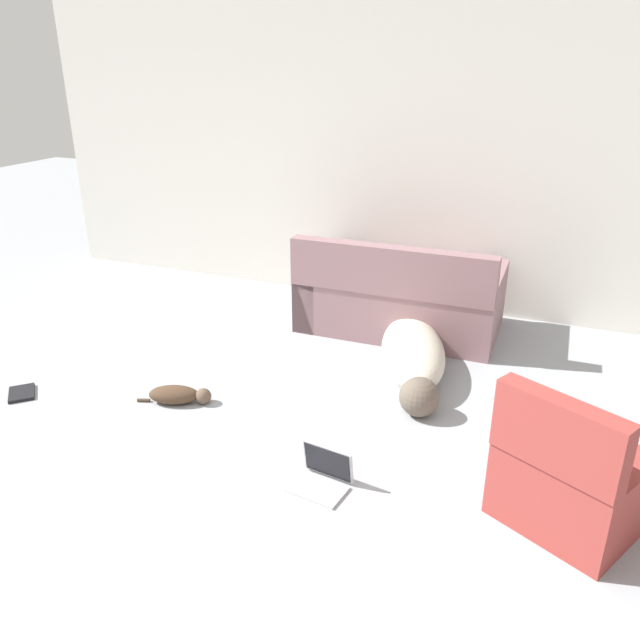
% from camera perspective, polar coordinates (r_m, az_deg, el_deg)
% --- Properties ---
extents(ground_plane, '(20.00, 20.00, 0.00)m').
position_cam_1_polar(ground_plane, '(3.28, -16.88, -20.94)').
color(ground_plane, '#999EA3').
extents(wall_back, '(7.20, 0.06, 2.80)m').
position_cam_1_polar(wall_back, '(5.93, 5.85, 14.83)').
color(wall_back, silver).
rests_on(wall_back, ground_plane).
extents(couch, '(1.69, 0.94, 0.85)m').
position_cam_1_polar(couch, '(5.47, 7.30, 1.93)').
color(couch, gray).
rests_on(couch, ground_plane).
extents(dog, '(0.81, 1.63, 0.31)m').
position_cam_1_polar(dog, '(4.74, 8.53, -3.21)').
color(dog, beige).
rests_on(dog, ground_plane).
extents(cat, '(0.52, 0.28, 0.13)m').
position_cam_1_polar(cat, '(4.46, -12.82, -6.69)').
color(cat, '#473323').
rests_on(cat, ground_plane).
extents(laptop_open, '(0.34, 0.29, 0.22)m').
position_cam_1_polar(laptop_open, '(3.59, 0.32, -13.81)').
color(laptop_open, '#B7B7BC').
rests_on(laptop_open, ground_plane).
extents(book_black, '(0.28, 0.28, 0.02)m').
position_cam_1_polar(book_black, '(4.95, -25.62, -6.06)').
color(book_black, black).
rests_on(book_black, ground_plane).
extents(side_chair, '(0.83, 0.79, 0.79)m').
position_cam_1_polar(side_chair, '(3.45, 21.80, -13.26)').
color(side_chair, '#993833').
rests_on(side_chair, ground_plane).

